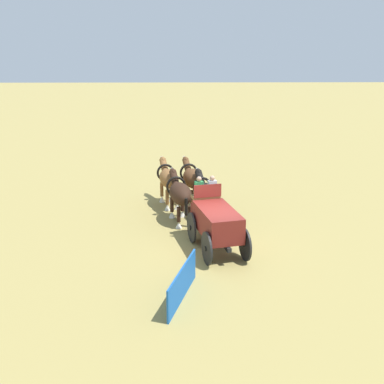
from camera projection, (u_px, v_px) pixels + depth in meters
The scene contains 7 objects.
ground_plane at pixel (217, 250), 19.30m from camera, with size 220.00×220.00×0.00m, color #9E8C4C.
show_wagon at pixel (216, 221), 19.11m from camera, with size 5.87×2.41×2.72m.
draft_horse_rear_near at pixel (180, 194), 22.25m from camera, with size 3.09×1.43×2.24m.
draft_horse_rear_off at pixel (206, 193), 22.60m from camera, with size 2.97×1.32×2.16m.
draft_horse_lead_near at pixel (168, 179), 24.66m from camera, with size 3.04×1.38×2.29m.
draft_horse_lead_off at pixel (193, 179), 24.98m from camera, with size 3.15×1.46×2.21m.
sponsor_banner at pixel (182, 283), 15.38m from camera, with size 3.20×0.06×1.10m, color #1959B2.
Camera 1 is at (-17.79, 1.40, 7.80)m, focal length 44.18 mm.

